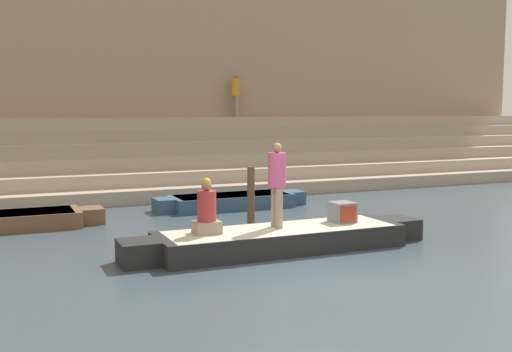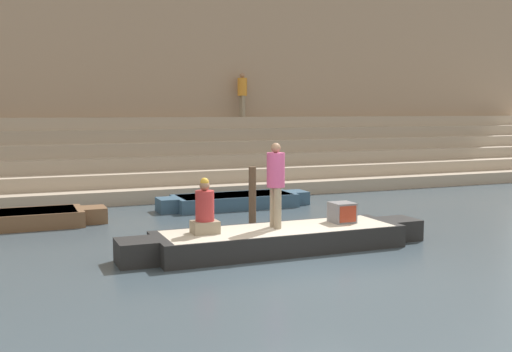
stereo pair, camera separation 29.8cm
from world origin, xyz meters
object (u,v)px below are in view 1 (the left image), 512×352
(moored_boat_distant, at_px, (231,201))
(mooring_post, at_px, (251,196))
(person_rowing, at_px, (207,212))
(tv_set, at_px, (342,212))
(person_standing, at_px, (277,179))
(person_on_steps, at_px, (236,92))
(rowboat_main, at_px, (281,238))

(moored_boat_distant, distance_m, mooring_post, 2.70)
(person_rowing, bearing_deg, moored_boat_distant, 62.67)
(person_rowing, relative_size, tv_set, 2.23)
(person_standing, relative_size, person_on_steps, 1.01)
(moored_boat_distant, height_order, person_on_steps, person_on_steps)
(person_rowing, xyz_separation_m, person_on_steps, (4.80, 10.58, 2.56))
(person_rowing, xyz_separation_m, tv_set, (2.92, -0.01, -0.21))
(person_on_steps, bearing_deg, moored_boat_distant, -32.75)
(tv_set, relative_size, person_on_steps, 0.29)
(person_standing, bearing_deg, moored_boat_distant, 88.74)
(person_rowing, bearing_deg, tv_set, -1.73)
(tv_set, bearing_deg, person_standing, -179.30)
(tv_set, distance_m, mooring_post, 2.65)
(mooring_post, distance_m, person_on_steps, 9.04)
(moored_boat_distant, relative_size, mooring_post, 3.13)
(person_standing, bearing_deg, mooring_post, 88.57)
(person_standing, relative_size, person_rowing, 1.59)
(person_standing, xyz_separation_m, person_rowing, (-1.43, 0.01, -0.54))
(person_on_steps, bearing_deg, tv_set, -19.79)
(rowboat_main, xyz_separation_m, mooring_post, (0.46, 2.54, 0.47))
(moored_boat_distant, bearing_deg, person_rowing, -116.18)
(moored_boat_distant, bearing_deg, rowboat_main, -101.02)
(mooring_post, bearing_deg, moored_boat_distant, 78.81)
(tv_set, distance_m, moored_boat_distant, 5.10)
(person_standing, xyz_separation_m, person_on_steps, (3.36, 10.59, 2.02))
(person_standing, height_order, person_rowing, person_standing)
(person_standing, bearing_deg, rowboat_main, -55.01)
(rowboat_main, bearing_deg, person_on_steps, 73.57)
(moored_boat_distant, relative_size, person_on_steps, 2.67)
(person_rowing, relative_size, mooring_post, 0.75)
(tv_set, height_order, moored_boat_distant, tv_set)
(person_standing, distance_m, mooring_post, 2.59)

